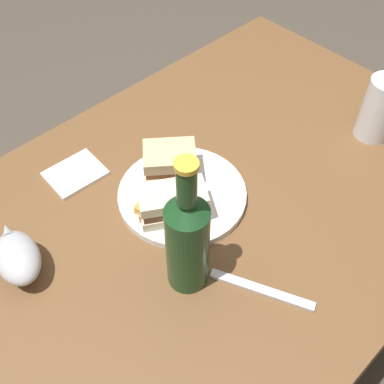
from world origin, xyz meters
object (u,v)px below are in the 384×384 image
Objects in this scene: plate at (182,195)px; gravy_boat at (17,257)px; pint_glass at (378,112)px; cider_bottle at (187,239)px; sandwich_half_left at (170,163)px; sandwich_half_right at (173,203)px; fork at (262,290)px; napkin at (75,174)px.

plate is 1.87× the size of gravy_boat.
pint_glass reaches higher than gravy_boat.
plate is 1.78× the size of pint_glass.
cider_bottle is (-0.20, 0.21, 0.07)m from gravy_boat.
sandwich_half_right is at bearing 51.04° from sandwich_half_left.
pint_glass is (-0.47, 0.13, 0.01)m from sandwich_half_right.
cider_bottle is 1.56× the size of fork.
sandwich_half_right is at bearing 29.54° from plate.
sandwich_half_right is 1.04× the size of gravy_boat.
sandwich_half_left is 0.24m from cider_bottle.
sandwich_half_left is 0.30m from fork.
fork is (-0.00, 0.22, -0.04)m from sandwich_half_right.
fork is at bearing 99.75° from napkin.
napkin is 0.44m from fork.
sandwich_half_left is at bearing 133.49° from napkin.
sandwich_half_right is at bearing 155.95° from fork.
napkin is (0.54, -0.35, -0.06)m from pint_glass.
sandwich_half_right is 0.99× the size of pint_glass.
fork is (0.04, 0.24, -0.00)m from plate.
cider_bottle reaches higher than gravy_boat.
sandwich_half_left reaches higher than fork.
cider_bottle reaches higher than sandwich_half_left.
plate is 0.89× the size of cider_bottle.
cider_bottle is at bearing 133.84° from gravy_boat.
pint_glass is at bearing 163.22° from gravy_boat.
pint_glass is 0.78× the size of fork.
plate is 0.32m from gravy_boat.
cider_bottle is at bearing -1.73° from pint_glass.
sandwich_half_left is 0.95× the size of gravy_boat.
napkin is at bearing -72.23° from sandwich_half_right.
cider_bottle is at bearing 58.97° from sandwich_half_right.
gravy_boat is 0.41m from fork.
sandwich_half_right is 0.77× the size of fork.
napkin is (0.07, -0.22, -0.04)m from sandwich_half_right.
sandwich_half_left is 0.46m from pint_glass.
cider_bottle is at bearing -171.69° from fork.
plate is 1.80× the size of sandwich_half_right.
gravy_boat is 0.29m from cider_bottle.
sandwich_half_left reaches higher than napkin.
plate is at bearing 144.73° from fork.
pint_glass is at bearing 147.51° from napkin.
pint_glass is (-0.43, 0.15, 0.05)m from plate.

